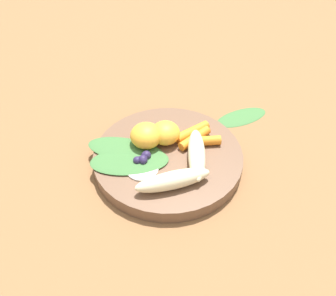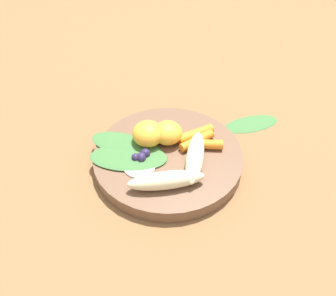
{
  "view_description": "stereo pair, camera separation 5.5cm",
  "coord_description": "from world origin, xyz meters",
  "px_view_note": "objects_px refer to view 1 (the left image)",
  "views": [
    {
      "loc": [
        -0.03,
        0.4,
        0.41
      ],
      "look_at": [
        0.0,
        0.0,
        0.03
      ],
      "focal_mm": 37.17,
      "sensor_mm": 36.0,
      "label": 1
    },
    {
      "loc": [
        -0.08,
        0.39,
        0.41
      ],
      "look_at": [
        0.0,
        0.0,
        0.03
      ],
      "focal_mm": 37.17,
      "sensor_mm": 36.0,
      "label": 2
    }
  ],
  "objects_px": {
    "orange_segment_near": "(146,136)",
    "kale_leaf_stray": "(242,116)",
    "banana_peeled_left": "(197,154)",
    "bowl": "(168,158)",
    "banana_peeled_right": "(173,180)"
  },
  "relations": [
    {
      "from": "orange_segment_near",
      "to": "kale_leaf_stray",
      "type": "relative_size",
      "value": 0.48
    },
    {
      "from": "banana_peeled_left",
      "to": "bowl",
      "type": "bearing_deg",
      "value": 69.87
    },
    {
      "from": "bowl",
      "to": "kale_leaf_stray",
      "type": "bearing_deg",
      "value": -135.07
    },
    {
      "from": "banana_peeled_right",
      "to": "orange_segment_near",
      "type": "relative_size",
      "value": 2.18
    },
    {
      "from": "orange_segment_near",
      "to": "kale_leaf_stray",
      "type": "height_order",
      "value": "orange_segment_near"
    },
    {
      "from": "bowl",
      "to": "banana_peeled_left",
      "type": "relative_size",
      "value": 2.14
    },
    {
      "from": "bowl",
      "to": "banana_peeled_left",
      "type": "height_order",
      "value": "banana_peeled_left"
    },
    {
      "from": "bowl",
      "to": "orange_segment_near",
      "type": "height_order",
      "value": "orange_segment_near"
    },
    {
      "from": "bowl",
      "to": "orange_segment_near",
      "type": "xyz_separation_m",
      "value": [
        0.04,
        -0.02,
        0.03
      ]
    },
    {
      "from": "kale_leaf_stray",
      "to": "bowl",
      "type": "bearing_deg",
      "value": -165.24
    },
    {
      "from": "bowl",
      "to": "banana_peeled_right",
      "type": "height_order",
      "value": "banana_peeled_right"
    },
    {
      "from": "bowl",
      "to": "banana_peeled_left",
      "type": "distance_m",
      "value": 0.05
    },
    {
      "from": "banana_peeled_right",
      "to": "orange_segment_near",
      "type": "height_order",
      "value": "orange_segment_near"
    },
    {
      "from": "orange_segment_near",
      "to": "kale_leaf_stray",
      "type": "bearing_deg",
      "value": -145.83
    },
    {
      "from": "bowl",
      "to": "banana_peeled_right",
      "type": "distance_m",
      "value": 0.08
    }
  ]
}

